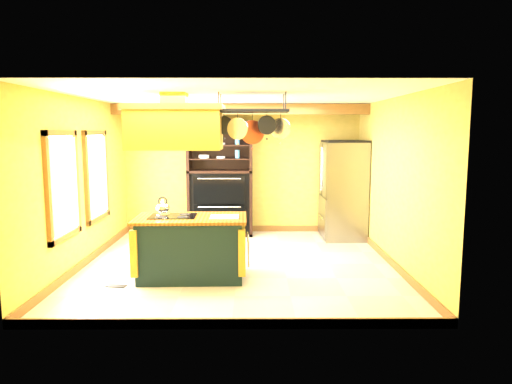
{
  "coord_description": "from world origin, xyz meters",
  "views": [
    {
      "loc": [
        0.25,
        -7.27,
        2.15
      ],
      "look_at": [
        0.29,
        0.3,
        1.15
      ],
      "focal_mm": 32.0,
      "sensor_mm": 36.0,
      "label": 1
    }
  ],
  "objects_px": {
    "range_hood": "(175,126)",
    "refrigerator": "(343,192)",
    "kitchen_island": "(191,247)",
    "pot_rack": "(253,119)",
    "hutch": "(221,191)"
  },
  "relations": [
    {
      "from": "refrigerator",
      "to": "hutch",
      "type": "height_order",
      "value": "hutch"
    },
    {
      "from": "pot_rack",
      "to": "hutch",
      "type": "bearing_deg",
      "value": 103.09
    },
    {
      "from": "hutch",
      "to": "kitchen_island",
      "type": "bearing_deg",
      "value": -94.33
    },
    {
      "from": "refrigerator",
      "to": "range_hood",
      "type": "bearing_deg",
      "value": -138.31
    },
    {
      "from": "pot_rack",
      "to": "kitchen_island",
      "type": "bearing_deg",
      "value": -179.31
    },
    {
      "from": "kitchen_island",
      "to": "range_hood",
      "type": "distance_m",
      "value": 1.78
    },
    {
      "from": "kitchen_island",
      "to": "pot_rack",
      "type": "height_order",
      "value": "pot_rack"
    },
    {
      "from": "refrigerator",
      "to": "hutch",
      "type": "xyz_separation_m",
      "value": [
        -2.51,
        0.34,
        -0.04
      ]
    },
    {
      "from": "kitchen_island",
      "to": "refrigerator",
      "type": "height_order",
      "value": "refrigerator"
    },
    {
      "from": "pot_rack",
      "to": "refrigerator",
      "type": "distance_m",
      "value": 3.47
    },
    {
      "from": "kitchen_island",
      "to": "range_hood",
      "type": "bearing_deg",
      "value": 178.85
    },
    {
      "from": "kitchen_island",
      "to": "refrigerator",
      "type": "distance_m",
      "value": 3.81
    },
    {
      "from": "pot_rack",
      "to": "hutch",
      "type": "height_order",
      "value": "pot_rack"
    },
    {
      "from": "kitchen_island",
      "to": "pot_rack",
      "type": "relative_size",
      "value": 1.49
    },
    {
      "from": "range_hood",
      "to": "refrigerator",
      "type": "height_order",
      "value": "range_hood"
    }
  ]
}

